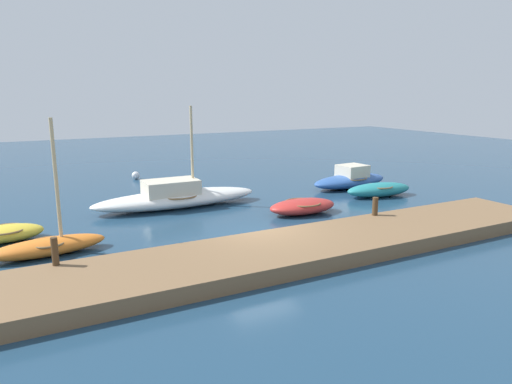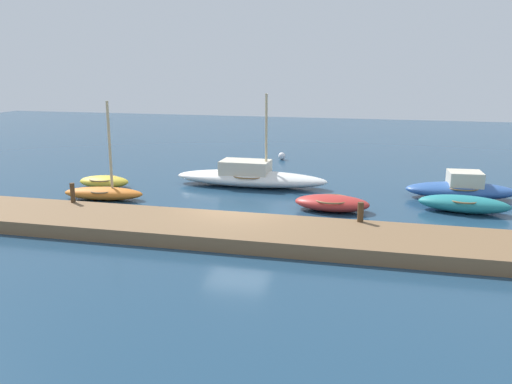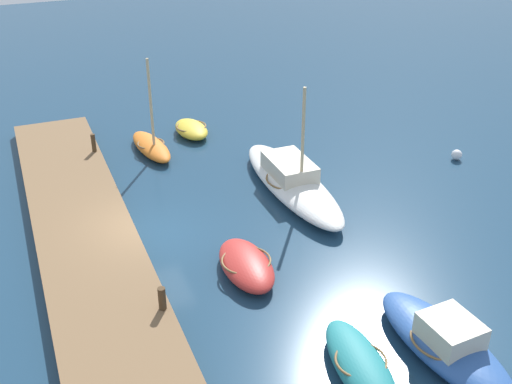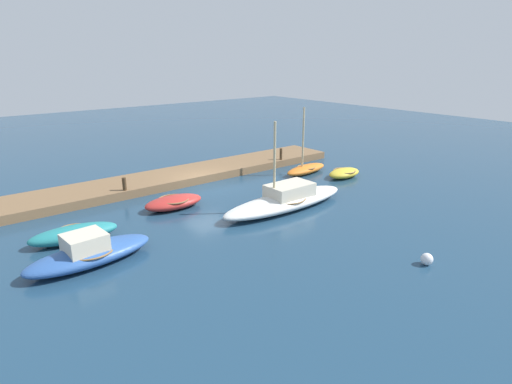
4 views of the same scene
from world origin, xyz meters
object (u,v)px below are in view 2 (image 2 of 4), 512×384
object	(u,v)px
motorboat_blue	(461,188)
mooring_post_mid_west	(361,212)
sailboat_white	(250,176)
rowboat_red	(332,203)
rowboat_teal	(464,204)
marker_buoy	(282,156)
mooring_post_west	(73,193)
rowboat_orange	(104,192)
dinghy_yellow	(104,181)

from	to	relation	value
motorboat_blue	mooring_post_mid_west	bearing A→B (deg)	-126.34
sailboat_white	motorboat_blue	distance (m)	10.01
rowboat_red	rowboat_teal	xyz separation A→B (m)	(5.33, 1.07, 0.02)
sailboat_white	mooring_post_mid_west	size ratio (longest dim) A/B	10.85
marker_buoy	mooring_post_west	bearing A→B (deg)	-111.35
rowboat_orange	sailboat_white	bearing A→B (deg)	30.04
sailboat_white	rowboat_teal	bearing A→B (deg)	-15.07
mooring_post_west	motorboat_blue	bearing A→B (deg)	22.85
rowboat_red	mooring_post_west	size ratio (longest dim) A/B	3.95
dinghy_yellow	marker_buoy	size ratio (longest dim) A/B	5.53
mooring_post_mid_west	dinghy_yellow	bearing A→B (deg)	159.70
motorboat_blue	mooring_post_west	world-z (taller)	mooring_post_west
rowboat_red	sailboat_white	world-z (taller)	sailboat_white
motorboat_blue	dinghy_yellow	xyz separation A→B (m)	(-16.99, -1.88, -0.16)
rowboat_teal	dinghy_yellow	distance (m)	16.83
rowboat_teal	marker_buoy	distance (m)	14.42
motorboat_blue	dinghy_yellow	bearing A→B (deg)	-177.92
mooring_post_west	rowboat_red	bearing A→B (deg)	16.74
rowboat_orange	marker_buoy	size ratio (longest dim) A/B	9.51
sailboat_white	mooring_post_west	bearing A→B (deg)	-130.25
rowboat_red	mooring_post_mid_west	size ratio (longest dim) A/B	4.46
marker_buoy	rowboat_orange	bearing A→B (deg)	-115.35
rowboat_red	mooring_post_west	distance (m)	10.68
motorboat_blue	mooring_post_west	xyz separation A→B (m)	(-15.71, -6.62, 0.43)
dinghy_yellow	mooring_post_mid_west	world-z (taller)	mooring_post_mid_west
sailboat_white	motorboat_blue	world-z (taller)	sailboat_white
rowboat_teal	motorboat_blue	xyz separation A→B (m)	(0.17, 2.48, 0.11)
rowboat_red	marker_buoy	size ratio (longest dim) A/B	6.82
sailboat_white	marker_buoy	xyz separation A→B (m)	(0.05, 7.95, -0.26)
mooring_post_mid_west	marker_buoy	distance (m)	15.83
rowboat_red	mooring_post_west	xyz separation A→B (m)	(-10.22, -3.07, 0.56)
rowboat_red	rowboat_orange	bearing A→B (deg)	-174.54
rowboat_orange	mooring_post_mid_west	size ratio (longest dim) A/B	6.22
rowboat_red	sailboat_white	size ratio (longest dim) A/B	0.41
dinghy_yellow	marker_buoy	xyz separation A→B (m)	(7.03, 9.97, -0.07)
mooring_post_mid_west	rowboat_orange	bearing A→B (deg)	167.86
mooring_post_west	mooring_post_mid_west	xyz separation A→B (m)	(11.56, 0.00, -0.05)
sailboat_white	mooring_post_west	world-z (taller)	sailboat_white
rowboat_teal	mooring_post_mid_west	size ratio (longest dim) A/B	5.25
rowboat_red	rowboat_teal	size ratio (longest dim) A/B	0.85
mooring_post_mid_west	marker_buoy	size ratio (longest dim) A/B	1.53
sailboat_white	rowboat_orange	bearing A→B (deg)	-143.46
rowboat_teal	mooring_post_mid_west	xyz separation A→B (m)	(-3.99, -4.14, 0.49)
mooring_post_west	marker_buoy	world-z (taller)	mooring_post_west
rowboat_orange	dinghy_yellow	xyz separation A→B (m)	(-1.24, 2.25, -0.04)
mooring_post_west	mooring_post_mid_west	bearing A→B (deg)	0.00
rowboat_orange	mooring_post_west	distance (m)	2.56
rowboat_orange	sailboat_white	distance (m)	7.16
rowboat_red	mooring_post_west	bearing A→B (deg)	-161.03
rowboat_red	dinghy_yellow	xyz separation A→B (m)	(-11.49, 1.67, -0.03)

